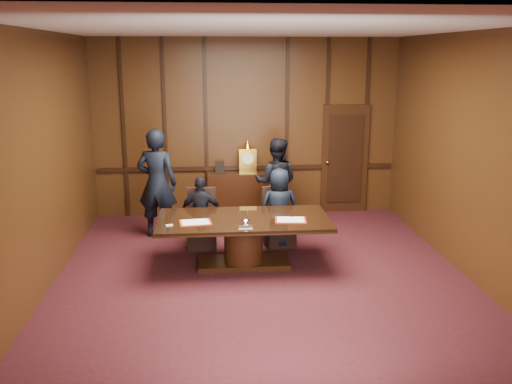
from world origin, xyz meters
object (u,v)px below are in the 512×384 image
at_px(signatory_left, 202,213).
at_px(witness_left, 157,183).
at_px(signatory_right, 279,208).
at_px(witness_right, 276,183).
at_px(sideboard, 248,193).
at_px(conference_table, 244,234).

bearing_deg(signatory_left, witness_left, -38.08).
xyz_separation_m(signatory_right, witness_left, (-2.08, 0.72, 0.29)).
bearing_deg(signatory_right, witness_right, -97.75).
bearing_deg(signatory_left, signatory_right, -175.31).
relative_size(signatory_right, witness_left, 0.70).
relative_size(signatory_right, witness_right, 0.80).
bearing_deg(witness_right, signatory_left, 52.08).
height_order(sideboard, signatory_left, sideboard).
height_order(conference_table, witness_right, witness_right).
bearing_deg(witness_left, sideboard, -134.77).
relative_size(sideboard, conference_table, 0.61).
bearing_deg(signatory_left, sideboard, -111.47).
bearing_deg(signatory_left, conference_table, 133.78).
height_order(conference_table, signatory_right, signatory_right).
xyz_separation_m(signatory_left, witness_right, (1.38, 1.12, 0.23)).
relative_size(conference_table, signatory_right, 1.94).
height_order(sideboard, witness_right, witness_right).
distance_m(witness_left, witness_right, 2.20).
height_order(witness_left, witness_right, witness_left).
xyz_separation_m(sideboard, conference_table, (-0.24, -2.62, 0.02)).
height_order(signatory_left, witness_right, witness_right).
bearing_deg(signatory_right, conference_table, 47.13).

